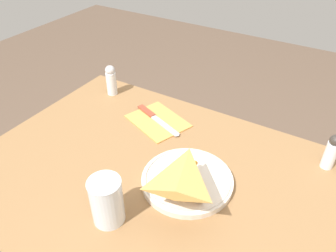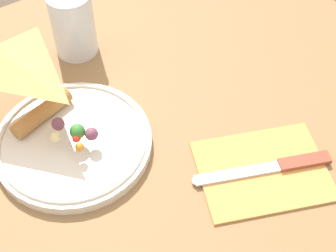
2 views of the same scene
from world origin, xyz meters
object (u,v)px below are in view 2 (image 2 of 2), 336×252
object	(u,v)px
milk_glass	(73,25)
butter_knife	(270,167)
dining_table	(96,176)
napkin_folded	(263,171)
plate_pizza	(73,140)

from	to	relation	value
milk_glass	butter_knife	size ratio (longest dim) A/B	0.59
dining_table	butter_knife	bearing A→B (deg)	132.23
dining_table	butter_knife	xyz separation A→B (m)	(-0.19, 0.20, 0.13)
dining_table	butter_knife	distance (m)	0.30
dining_table	milk_glass	size ratio (longest dim) A/B	9.34
dining_table	milk_glass	world-z (taller)	milk_glass
milk_glass	napkin_folded	bearing A→B (deg)	106.13
napkin_folded	milk_glass	bearing A→B (deg)	-73.87
napkin_folded	butter_knife	xyz separation A→B (m)	(-0.01, 0.00, 0.00)
dining_table	plate_pizza	world-z (taller)	plate_pizza
milk_glass	butter_knife	world-z (taller)	milk_glass
plate_pizza	milk_glass	size ratio (longest dim) A/B	1.99
plate_pizza	milk_glass	xyz separation A→B (m)	(-0.10, -0.19, 0.04)
plate_pizza	milk_glass	world-z (taller)	milk_glass
plate_pizza	napkin_folded	xyz separation A→B (m)	(-0.20, 0.18, -0.01)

